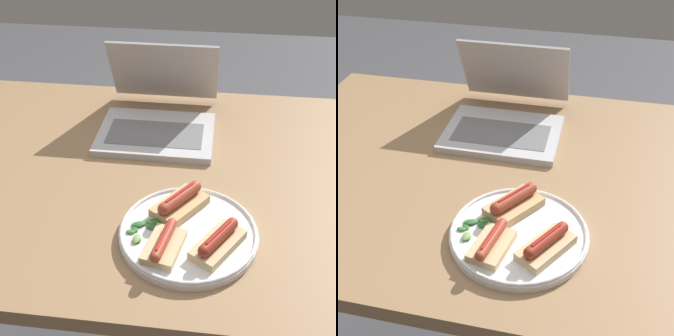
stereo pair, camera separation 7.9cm
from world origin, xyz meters
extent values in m
cube|color=#93704C|center=(0.00, 0.00, 0.70)|extent=(1.19, 0.86, 0.04)
cylinder|color=#93704C|center=(0.50, 0.34, 0.34)|extent=(0.05, 0.05, 0.69)
cylinder|color=#93704C|center=(-0.50, 0.34, 0.34)|extent=(0.05, 0.05, 0.69)
cube|color=#B7B7BC|center=(-0.01, 0.15, 0.73)|extent=(0.30, 0.23, 0.02)
cube|color=slate|center=(-0.01, 0.14, 0.74)|extent=(0.25, 0.12, 0.00)
cube|color=#B7B7BC|center=(-0.01, 0.31, 0.84)|extent=(0.30, 0.10, 0.20)
cube|color=#0C1433|center=(-0.01, 0.31, 0.84)|extent=(0.27, 0.09, 0.17)
cylinder|color=silver|center=(0.11, -0.21, 0.73)|extent=(0.28, 0.28, 0.01)
torus|color=silver|center=(0.11, -0.21, 0.74)|extent=(0.27, 0.27, 0.01)
cube|color=tan|center=(0.08, -0.15, 0.75)|extent=(0.12, 0.14, 0.02)
cylinder|color=#9E3D28|center=(0.08, -0.15, 0.77)|extent=(0.08, 0.10, 0.03)
sphere|color=#9E3D28|center=(0.11, -0.11, 0.77)|extent=(0.03, 0.03, 0.03)
sphere|color=#9E3D28|center=(0.05, -0.19, 0.77)|extent=(0.03, 0.03, 0.03)
cylinder|color=red|center=(0.08, -0.15, 0.78)|extent=(0.05, 0.07, 0.01)
cube|color=#D6B784|center=(0.17, -0.25, 0.75)|extent=(0.11, 0.13, 0.02)
cylinder|color=maroon|center=(0.17, -0.25, 0.77)|extent=(0.07, 0.09, 0.02)
sphere|color=maroon|center=(0.14, -0.29, 0.77)|extent=(0.02, 0.02, 0.02)
sphere|color=maroon|center=(0.19, -0.21, 0.77)|extent=(0.02, 0.02, 0.02)
cylinder|color=red|center=(0.17, -0.25, 0.78)|extent=(0.05, 0.07, 0.01)
cube|color=#D6B784|center=(0.06, -0.27, 0.74)|extent=(0.08, 0.11, 0.02)
cylinder|color=#9E3D28|center=(0.06, -0.27, 0.76)|extent=(0.04, 0.10, 0.02)
sphere|color=#9E3D28|center=(0.07, -0.22, 0.76)|extent=(0.02, 0.02, 0.02)
sphere|color=#9E3D28|center=(0.05, -0.31, 0.76)|extent=(0.02, 0.02, 0.02)
cylinder|color=red|center=(0.06, -0.27, 0.77)|extent=(0.02, 0.08, 0.01)
ellipsoid|color=#2D662D|center=(0.03, -0.21, 0.74)|extent=(0.03, 0.02, 0.01)
ellipsoid|color=#387A33|center=(0.01, -0.25, 0.74)|extent=(0.02, 0.02, 0.01)
ellipsoid|color=#2D662D|center=(0.00, -0.22, 0.74)|extent=(0.02, 0.02, 0.00)
ellipsoid|color=#4C8E3D|center=(0.00, -0.21, 0.74)|extent=(0.02, 0.02, 0.01)
ellipsoid|color=#387A33|center=(-0.01, -0.23, 0.74)|extent=(0.02, 0.01, 0.01)
ellipsoid|color=#709E4C|center=(0.01, -0.25, 0.74)|extent=(0.02, 0.03, 0.01)
ellipsoid|color=#2D662D|center=(0.01, -0.21, 0.74)|extent=(0.03, 0.03, 0.01)
ellipsoid|color=#2D662D|center=(0.03, -0.20, 0.74)|extent=(0.03, 0.02, 0.01)
camera|label=1|loc=(0.15, -0.89, 1.38)|focal=50.00mm
camera|label=2|loc=(0.23, -0.88, 1.38)|focal=50.00mm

